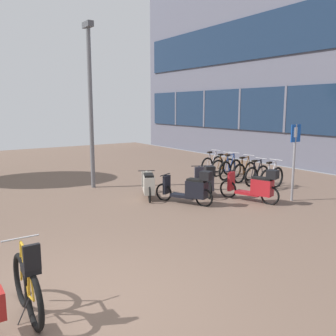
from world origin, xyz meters
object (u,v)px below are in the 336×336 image
(bicycle_rack_03, at_px, (230,169))
(scooter_mid, at_px, (205,181))
(scooter_extra, at_px, (191,189))
(bicycle_foreground, at_px, (25,288))
(bicycle_rack_00, at_px, (272,178))
(bicycle_rack_04, at_px, (223,167))
(parking_sign, at_px, (294,154))
(scooter_far, at_px, (148,185))
(bicycle_rack_02, at_px, (245,172))
(lamp_post, at_px, (90,98))
(bicycle_rack_01, at_px, (257,175))
(scooter_near, at_px, (256,186))
(bicycle_rack_05, at_px, (212,165))

(bicycle_rack_03, xyz_separation_m, scooter_mid, (-2.48, -1.50, 0.10))
(scooter_extra, bearing_deg, bicycle_foreground, -148.15)
(bicycle_rack_00, xyz_separation_m, bicycle_rack_03, (0.01, 1.99, 0.01))
(scooter_extra, bearing_deg, scooter_mid, 30.37)
(bicycle_rack_03, relative_size, bicycle_rack_04, 1.07)
(scooter_extra, distance_m, parking_sign, 3.15)
(scooter_far, xyz_separation_m, scooter_extra, (0.63, -1.24, 0.05))
(bicycle_rack_02, relative_size, lamp_post, 0.26)
(bicycle_rack_01, distance_m, bicycle_rack_02, 0.67)
(lamp_post, bearing_deg, scooter_near, -55.03)
(bicycle_rack_01, bearing_deg, bicycle_rack_03, 90.34)
(scooter_mid, bearing_deg, bicycle_rack_01, 3.87)
(bicycle_foreground, distance_m, scooter_extra, 6.07)
(bicycle_rack_02, height_order, scooter_near, scooter_near)
(lamp_post, bearing_deg, bicycle_rack_04, -9.24)
(bicycle_rack_03, xyz_separation_m, bicycle_rack_04, (0.26, 0.66, -0.03))
(scooter_near, distance_m, lamp_post, 5.98)
(bicycle_rack_02, height_order, scooter_far, bicycle_rack_02)
(scooter_mid, bearing_deg, parking_sign, -48.73)
(scooter_near, relative_size, scooter_extra, 1.09)
(scooter_mid, xyz_separation_m, scooter_far, (-1.65, 0.64, -0.05))
(bicycle_rack_01, relative_size, scooter_mid, 0.82)
(bicycle_rack_01, bearing_deg, bicycle_rack_02, 83.44)
(bicycle_rack_00, xyz_separation_m, bicycle_rack_05, (0.27, 3.32, -0.01))
(bicycle_rack_01, xyz_separation_m, lamp_post, (-4.91, 2.83, 2.66))
(bicycle_rack_00, height_order, bicycle_rack_04, bicycle_rack_00)
(bicycle_rack_01, xyz_separation_m, scooter_mid, (-2.49, -0.17, 0.12))
(bicycle_rack_02, relative_size, bicycle_rack_04, 1.04)
(bicycle_rack_01, bearing_deg, scooter_extra, -167.68)
(scooter_far, distance_m, lamp_post, 3.59)
(bicycle_rack_00, distance_m, bicycle_rack_03, 1.99)
(bicycle_rack_01, bearing_deg, parking_sign, -111.02)
(lamp_post, bearing_deg, bicycle_rack_01, -29.97)
(scooter_mid, bearing_deg, bicycle_foreground, -148.39)
(bicycle_rack_01, distance_m, bicycle_rack_04, 2.01)
(bicycle_foreground, xyz_separation_m, bicycle_rack_01, (8.67, 3.97, -0.06))
(bicycle_rack_00, height_order, bicycle_rack_05, bicycle_rack_00)
(bicycle_rack_03, distance_m, parking_sign, 3.65)
(bicycle_foreground, height_order, bicycle_rack_04, bicycle_foreground)
(scooter_far, relative_size, parking_sign, 0.71)
(scooter_extra, bearing_deg, scooter_near, -26.25)
(bicycle_foreground, xyz_separation_m, bicycle_rack_02, (8.74, 4.63, -0.05))
(bicycle_rack_05, relative_size, scooter_far, 0.87)
(bicycle_rack_02, bearing_deg, lamp_post, 156.51)
(scooter_near, xyz_separation_m, scooter_far, (-2.33, 2.08, -0.05))
(bicycle_rack_00, relative_size, scooter_near, 0.76)
(scooter_near, distance_m, scooter_extra, 1.90)
(bicycle_rack_02, relative_size, scooter_far, 0.88)
(bicycle_rack_01, xyz_separation_m, scooter_far, (-4.14, 0.48, 0.07))
(bicycle_foreground, bearing_deg, scooter_extra, 31.85)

